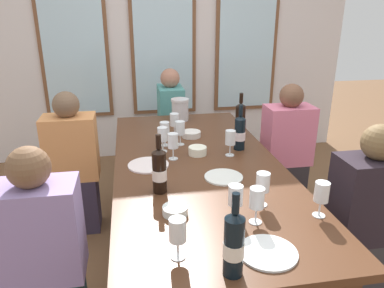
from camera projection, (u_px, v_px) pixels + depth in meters
name	position (u px, v px, depth m)	size (l,w,h in m)	color
ground_plane	(197.00, 260.00, 2.59)	(12.00, 12.00, 0.00)	brown
back_wall_with_windows	(163.00, 28.00, 4.02)	(4.24, 0.10, 2.90)	silver
dining_table	(198.00, 173.00, 2.35)	(1.04, 2.26, 0.74)	#502E1B
white_plate_0	(148.00, 165.00, 2.29)	(0.25, 0.25, 0.01)	white
white_plate_1	(268.00, 252.00, 1.48)	(0.24, 0.24, 0.01)	white
white_plate_2	(224.00, 177.00, 2.13)	(0.22, 0.22, 0.01)	white
metal_pitcher	(180.00, 109.00, 3.18)	(0.16, 0.16, 0.19)	silver
wine_bottle_0	(240.00, 120.00, 2.78)	(0.08, 0.08, 0.33)	black
wine_bottle_1	(159.00, 170.00, 1.93)	(0.08, 0.08, 0.32)	black
wine_bottle_2	(240.00, 133.00, 2.52)	(0.08, 0.08, 0.32)	black
wine_bottle_3	(234.00, 244.00, 1.32)	(0.08, 0.08, 0.33)	black
tasting_bowl_0	(175.00, 210.00, 1.75)	(0.12, 0.12, 0.04)	white
tasting_bowl_1	(191.00, 134.00, 2.80)	(0.15, 0.15, 0.04)	white
tasting_bowl_2	(198.00, 151.00, 2.46)	(0.12, 0.12, 0.05)	white
wine_glass_0	(173.00, 142.00, 2.36)	(0.07, 0.07, 0.17)	white
wine_glass_1	(162.00, 135.00, 2.48)	(0.07, 0.07, 0.17)	white
wine_glass_2	(230.00, 138.00, 2.41)	(0.07, 0.07, 0.17)	white
wine_glass_3	(322.00, 194.00, 1.70)	(0.07, 0.07, 0.17)	white
wine_glass_4	(263.00, 183.00, 1.80)	(0.07, 0.07, 0.17)	white
wine_glass_5	(236.00, 196.00, 1.67)	(0.07, 0.07, 0.17)	white
wine_glass_6	(180.00, 129.00, 2.60)	(0.07, 0.07, 0.17)	white
wine_glass_7	(178.00, 232.00, 1.41)	(0.07, 0.07, 0.17)	white
wine_glass_8	(165.00, 129.00, 2.59)	(0.07, 0.07, 0.17)	white
wine_glass_9	(174.00, 120.00, 2.79)	(0.07, 0.07, 0.17)	white
wine_glass_10	(257.00, 199.00, 1.65)	(0.07, 0.07, 0.17)	white
seated_person_0	(44.00, 261.00, 1.76)	(0.38, 0.24, 1.11)	#213A43
seated_person_1	(364.00, 224.00, 2.06)	(0.38, 0.24, 1.11)	#353237
seated_person_2	(74.00, 167.00, 2.79)	(0.38, 0.24, 1.11)	#342A3E
seated_person_3	(286.00, 154.00, 3.06)	(0.38, 0.24, 1.11)	#2E282D
seated_person_4	(171.00, 126.00, 3.77)	(0.24, 0.38, 1.11)	#292E35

